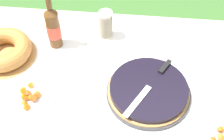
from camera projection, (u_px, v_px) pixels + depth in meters
garden_table at (114, 86)px, 1.55m from camera, size 1.76×0.91×0.75m
tablecloth at (115, 79)px, 1.51m from camera, size 1.77×0.92×0.10m
berry_tart at (149, 91)px, 1.41m from camera, size 0.38×0.38×0.06m
serving_knife at (153, 82)px, 1.39m from camera, size 0.21×0.34×0.01m
bundt_cake at (3, 50)px, 1.55m from camera, size 0.31×0.31×0.09m
cup_stack at (106, 25)px, 1.61m from camera, size 0.07×0.07×0.16m
cider_bottle_amber at (53, 27)px, 1.54m from camera, size 0.07×0.07×0.32m
snack_plate_near at (220, 140)px, 1.27m from camera, size 0.23×0.23×0.06m
snack_plate_right at (30, 96)px, 1.41m from camera, size 0.24×0.24×0.05m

